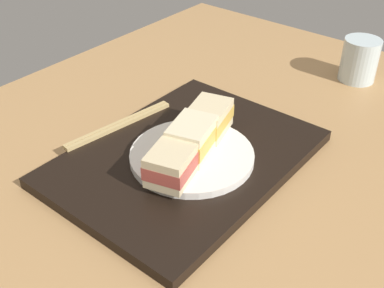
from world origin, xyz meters
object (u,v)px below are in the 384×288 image
(sandwich_near, at_px, (209,119))
(sandwich_far, at_px, (172,164))
(drinking_glass, at_px, (360,60))
(chopsticks_pair, at_px, (119,125))
(sandwich_plate, at_px, (192,156))
(sandwich_middle, at_px, (192,138))

(sandwich_near, xyz_separation_m, sandwich_far, (0.13, 0.03, -0.00))
(sandwich_far, bearing_deg, drinking_glass, 173.58)
(chopsticks_pair, height_order, drinking_glass, drinking_glass)
(sandwich_near, bearing_deg, sandwich_far, 14.19)
(drinking_glass, bearing_deg, sandwich_plate, -9.33)
(sandwich_middle, bearing_deg, sandwich_plate, 0.00)
(chopsticks_pair, bearing_deg, sandwich_far, 71.53)
(sandwich_plate, relative_size, sandwich_middle, 2.08)
(sandwich_middle, relative_size, chopsticks_pair, 0.44)
(sandwich_far, xyz_separation_m, chopsticks_pair, (-0.06, -0.18, -0.03))
(sandwich_far, bearing_deg, sandwich_middle, -165.81)
(sandwich_near, height_order, chopsticks_pair, sandwich_near)
(sandwich_far, bearing_deg, sandwich_near, -165.81)
(sandwich_middle, relative_size, sandwich_far, 1.03)
(sandwich_plate, xyz_separation_m, chopsticks_pair, (0.01, -0.16, -0.00))
(drinking_glass, bearing_deg, sandwich_near, -13.11)
(sandwich_plate, height_order, sandwich_far, sandwich_far)
(chopsticks_pair, bearing_deg, sandwich_plate, 92.42)
(sandwich_middle, distance_m, drinking_glass, 0.47)
(sandwich_near, xyz_separation_m, chopsticks_pair, (0.07, -0.14, -0.03))
(sandwich_near, height_order, sandwich_far, same)
(sandwich_plate, relative_size, chopsticks_pair, 0.92)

